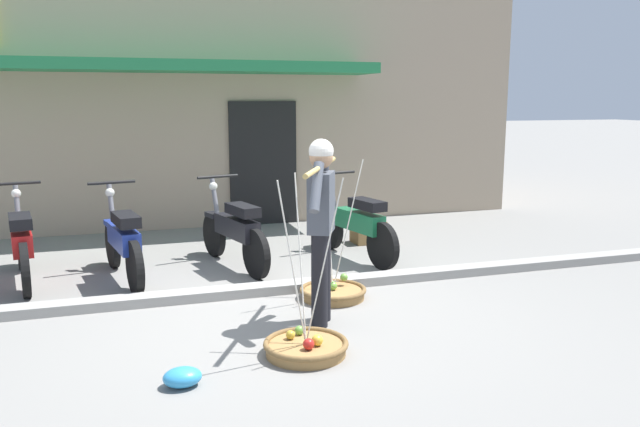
{
  "coord_description": "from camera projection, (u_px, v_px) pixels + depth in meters",
  "views": [
    {
      "loc": [
        -1.48,
        -5.64,
        2.05
      ],
      "look_at": [
        0.51,
        0.6,
        0.85
      ],
      "focal_mm": 35.54,
      "sensor_mm": 36.0,
      "label": 1
    }
  ],
  "objects": [
    {
      "name": "plastic_litter_bag",
      "position": [
        182.0,
        377.0,
        4.55
      ],
      "size": [
        0.28,
        0.22,
        0.14
      ],
      "primitive_type": "ellipsoid",
      "color": "#3393D1",
      "rests_on": "ground"
    },
    {
      "name": "fruit_basket_left_side",
      "position": [
        306.0,
        346.0,
        5.11
      ],
      "size": [
        0.69,
        0.69,
        1.45
      ],
      "color": "#9E7542",
      "rests_on": "ground"
    },
    {
      "name": "fruit_basket_right_side",
      "position": [
        333.0,
        291.0,
        6.56
      ],
      "size": [
        0.69,
        0.69,
        1.45
      ],
      "color": "#9E7542",
      "rests_on": "ground"
    },
    {
      "name": "motorcycle_end_of_row",
      "position": [
        356.0,
        225.0,
        8.09
      ],
      "size": [
        0.59,
        1.8,
        1.09
      ],
      "color": "black",
      "rests_on": "ground"
    },
    {
      "name": "sidewalk_curb",
      "position": [
        271.0,
        288.0,
        6.74
      ],
      "size": [
        20.0,
        0.24,
        0.1
      ],
      "primitive_type": "cube",
      "color": "gray",
      "rests_on": "ground"
    },
    {
      "name": "wooden_crate",
      "position": [
        368.0,
        232.0,
        9.07
      ],
      "size": [
        0.44,
        0.36,
        0.32
      ],
      "primitive_type": "cube",
      "color": "olive",
      "rests_on": "ground"
    },
    {
      "name": "fruit_vendor",
      "position": [
        321.0,
        219.0,
        5.67
      ],
      "size": [
        0.72,
        1.34,
        1.7
      ],
      "color": "black",
      "rests_on": "ground"
    },
    {
      "name": "motorcycle_second_in_row",
      "position": [
        123.0,
        242.0,
        7.12
      ],
      "size": [
        0.56,
        1.8,
        1.09
      ],
      "color": "black",
      "rests_on": "ground"
    },
    {
      "name": "ground_plane",
      "position": [
        288.0,
        314.0,
        6.09
      ],
      "size": [
        90.0,
        90.0,
        0.0
      ],
      "primitive_type": "plane",
      "color": "gray"
    },
    {
      "name": "motorcycle_nearest_shop",
      "position": [
        22.0,
        243.0,
        7.04
      ],
      "size": [
        0.54,
        1.81,
        1.09
      ],
      "color": "black",
      "rests_on": "ground"
    },
    {
      "name": "storefront_building",
      "position": [
        131.0,
        95.0,
        11.85
      ],
      "size": [
        13.0,
        6.0,
        4.2
      ],
      "color": "tan",
      "rests_on": "ground"
    },
    {
      "name": "motorcycle_third_in_row",
      "position": [
        235.0,
        231.0,
        7.69
      ],
      "size": [
        0.64,
        1.78,
        1.09
      ],
      "color": "black",
      "rests_on": "ground"
    }
  ]
}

